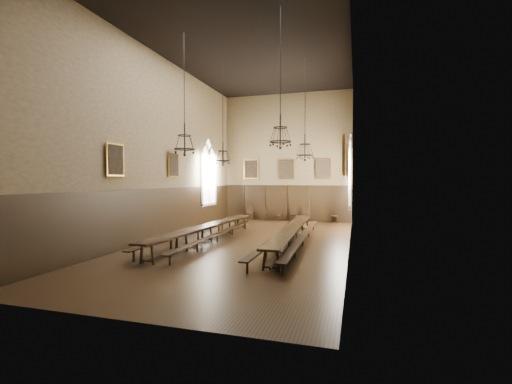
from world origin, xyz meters
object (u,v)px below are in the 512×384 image
at_px(table_right, 292,236).
at_px(chair_5, 305,218).
at_px(chandelier_front_right, 280,132).
at_px(chair_1, 250,216).
at_px(bench_left_outer, 198,234).
at_px(chair_2, 264,217).
at_px(table_left, 207,233).
at_px(chair_7, 334,219).
at_px(bench_right_outer, 303,239).
at_px(chair_3, 278,218).
at_px(chandelier_back_right, 305,149).
at_px(bench_left_inner, 217,236).
at_px(bench_right_inner, 280,239).
at_px(chandelier_back_left, 223,154).
at_px(chandelier_front_left, 185,142).
at_px(chair_4, 293,217).

distance_m(table_right, chair_5, 8.44).
bearing_deg(chandelier_front_right, chair_1, 112.35).
bearing_deg(bench_left_outer, chair_2, 82.99).
bearing_deg(table_left, chair_2, 87.31).
bearing_deg(table_left, chair_7, 58.77).
distance_m(table_left, chair_7, 10.31).
bearing_deg(bench_right_outer, chair_3, 109.38).
bearing_deg(chair_1, chandelier_back_right, -64.49).
bearing_deg(bench_left_inner, chair_5, 72.14).
height_order(bench_left_outer, bench_left_inner, bench_left_outer).
relative_size(table_right, chair_3, 11.68).
relative_size(bench_right_inner, chandelier_back_left, 1.98).
distance_m(bench_right_inner, chandelier_front_left, 5.87).
bearing_deg(chair_1, chair_7, -12.61).
relative_size(chair_5, chandelier_back_left, 0.19).
xyz_separation_m(chair_2, chandelier_back_left, (-0.55, -6.38, 4.01)).
xyz_separation_m(table_left, bench_right_inner, (3.48, 0.05, -0.10)).
bearing_deg(table_right, chair_4, 99.60).
height_order(chair_7, chandelier_back_left, chandelier_back_left).
bearing_deg(chair_3, chair_4, 20.37).
bearing_deg(chandelier_back_right, bench_left_outer, -154.67).
bearing_deg(bench_right_inner, chair_7, 78.02).
relative_size(chair_3, chandelier_front_left, 0.18).
xyz_separation_m(table_left, chandelier_back_right, (4.21, 2.65, 4.09)).
bearing_deg(chair_3, bench_right_inner, -61.91).
height_order(bench_left_inner, chair_2, chair_2).
relative_size(chandelier_back_left, chandelier_front_right, 1.07).
relative_size(chair_4, chair_7, 1.05).
bearing_deg(chair_5, table_left, -115.70).
distance_m(chair_1, chandelier_back_left, 7.56).
height_order(table_left, bench_right_inner, table_left).
relative_size(bench_left_outer, chandelier_front_left, 2.08).
relative_size(table_right, chandelier_front_left, 2.05).
bearing_deg(chandelier_front_right, bench_left_outer, 146.60).
relative_size(bench_left_inner, chair_2, 9.90).
distance_m(bench_left_outer, chandelier_back_right, 6.79).
bearing_deg(bench_right_outer, table_right, 167.22).
height_order(bench_right_inner, chandelier_back_left, chandelier_back_left).
xyz_separation_m(table_left, chair_4, (2.55, 8.83, -0.08)).
bearing_deg(chandelier_front_right, table_left, 146.07).
xyz_separation_m(chair_3, chandelier_back_right, (2.71, -6.09, 4.22)).
distance_m(chair_7, chandelier_front_right, 12.42).
distance_m(bench_right_outer, chandelier_front_right, 5.27).
bearing_deg(bench_right_outer, chair_5, 97.46).
bearing_deg(chandelier_back_right, chair_2, 121.78).
distance_m(table_right, chandelier_front_left, 6.22).
height_order(table_right, bench_left_outer, table_right).
xyz_separation_m(bench_left_outer, chair_4, (3.17, 8.47, 0.02)).
bearing_deg(bench_left_outer, chair_5, 64.57).
bearing_deg(chair_2, bench_right_inner, -70.82).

